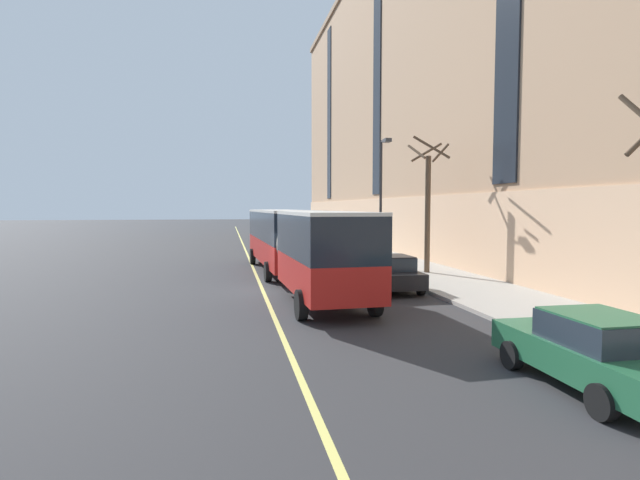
% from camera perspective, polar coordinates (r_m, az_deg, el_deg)
% --- Properties ---
extents(ground_plane, '(260.00, 260.00, 0.00)m').
position_cam_1_polar(ground_plane, '(22.10, -5.68, -5.77)').
color(ground_plane, '#303033').
extents(sidewalk, '(4.68, 160.00, 0.15)m').
position_cam_1_polar(sidewalk, '(27.14, 12.65, -3.90)').
color(sidewalk, '#ADA89E').
rests_on(sidewalk, ground).
extents(city_bus, '(3.61, 19.77, 3.50)m').
position_cam_1_polar(city_bus, '(24.43, -3.01, -0.03)').
color(city_bus, red).
rests_on(city_bus, ground).
extents(parked_car_silver_0, '(1.94, 4.65, 1.56)m').
position_cam_1_polar(parked_car_silver_0, '(46.79, -1.93, 0.26)').
color(parked_car_silver_0, '#B7B7BC').
rests_on(parked_car_silver_0, ground).
extents(parked_car_black_1, '(2.06, 4.36, 1.56)m').
position_cam_1_polar(parked_car_black_1, '(22.05, 8.03, -3.75)').
color(parked_car_black_1, black).
rests_on(parked_car_black_1, ground).
extents(parked_car_darkgray_2, '(2.04, 4.45, 1.56)m').
position_cam_1_polar(parked_car_darkgray_2, '(34.62, 1.27, -0.98)').
color(parked_car_darkgray_2, '#4C4C51').
rests_on(parked_car_darkgray_2, ground).
extents(parked_car_green_3, '(1.99, 4.46, 1.56)m').
position_cam_1_polar(parked_car_green_3, '(11.58, 28.72, -11.06)').
color(parked_car_green_3, '#23603D').
rests_on(parked_car_green_3, ground).
extents(parked_car_champagne_5, '(2.03, 4.47, 1.56)m').
position_cam_1_polar(parked_car_champagne_5, '(55.37, -3.10, 0.80)').
color(parked_car_champagne_5, '#BCAD89').
rests_on(parked_car_champagne_5, ground).
extents(parked_car_darkgray_6, '(2.04, 4.81, 1.56)m').
position_cam_1_polar(parked_car_darkgray_6, '(28.26, 4.31, -2.06)').
color(parked_car_darkgray_6, '#4C4C51').
rests_on(parked_car_darkgray_6, ground).
extents(street_tree_mid_block, '(2.20, 2.25, 7.18)m').
position_cam_1_polar(street_tree_mid_block, '(27.31, 12.22, 4.23)').
color(street_tree_mid_block, brown).
rests_on(street_tree_mid_block, sidewalk).
extents(street_lamp, '(0.36, 1.48, 7.40)m').
position_cam_1_polar(street_lamp, '(29.41, 7.09, 5.67)').
color(street_lamp, '#2D2D30').
rests_on(street_lamp, sidewalk).
extents(fire_hydrant, '(0.42, 0.24, 0.72)m').
position_cam_1_polar(fire_hydrant, '(46.49, 0.38, -0.12)').
color(fire_hydrant, red).
rests_on(fire_hydrant, sidewalk).
extents(lane_centerline, '(0.16, 140.00, 0.01)m').
position_cam_1_polar(lane_centerline, '(25.03, -7.03, -4.64)').
color(lane_centerline, '#E0D66B').
rests_on(lane_centerline, ground).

